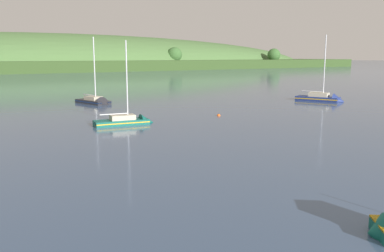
{
  "coord_description": "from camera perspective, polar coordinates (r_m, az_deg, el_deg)",
  "views": [
    {
      "loc": [
        -25.26,
        5.49,
        7.93
      ],
      "look_at": [
        -5.04,
        35.5,
        1.75
      ],
      "focal_mm": 38.32,
      "sensor_mm": 36.0,
      "label": 1
    }
  ],
  "objects": [
    {
      "name": "far_shoreline_hill",
      "position": [
        248.43,
        -18.96,
        7.44
      ],
      "size": [
        501.24,
        83.48,
        41.8
      ],
      "rotation": [
        0.0,
        0.0,
        -0.0
      ],
      "color": "#314A21",
      "rests_on": "ground"
    },
    {
      "name": "sailboat_far_left",
      "position": [
        70.99,
        -13.17,
        3.14
      ],
      "size": [
        4.33,
        8.15,
        12.37
      ],
      "rotation": [
        0.0,
        0.0,
        4.94
      ],
      "color": "#232328",
      "rests_on": "ground"
    },
    {
      "name": "sailboat_near_mooring",
      "position": [
        76.83,
        17.83,
        3.54
      ],
      "size": [
        5.78,
        8.78,
        12.81
      ],
      "rotation": [
        0.0,
        0.0,
        5.11
      ],
      "color": "navy",
      "rests_on": "ground"
    },
    {
      "name": "mooring_buoy_foreground",
      "position": [
        55.28,
        3.73,
        1.43
      ],
      "size": [
        0.49,
        0.49,
        0.57
      ],
      "color": "#EA5B19",
      "rests_on": "ground"
    },
    {
      "name": "sailboat_outer_reach",
      "position": [
        48.83,
        -8.81,
        0.46
      ],
      "size": [
        7.31,
        3.32,
        10.75
      ],
      "rotation": [
        0.0,
        0.0,
        6.12
      ],
      "color": "#0F564C",
      "rests_on": "ground"
    }
  ]
}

